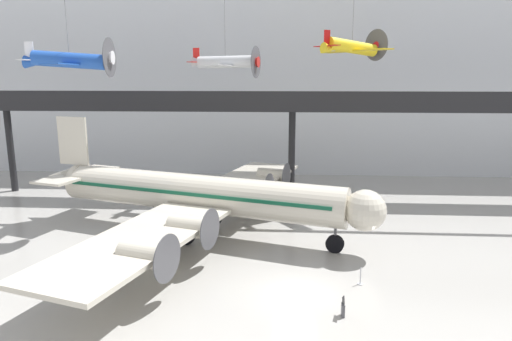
# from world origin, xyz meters

# --- Properties ---
(ground_plane) EXTENTS (260.00, 260.00, 0.00)m
(ground_plane) POSITION_xyz_m (0.00, 0.00, 0.00)
(ground_plane) COLOR #9E9B96
(hangar_back_wall) EXTENTS (140.00, 3.00, 27.31)m
(hangar_back_wall) POSITION_xyz_m (0.00, 33.90, 13.66)
(hangar_back_wall) COLOR silver
(hangar_back_wall) RESTS_ON ground
(mezzanine_walkway) EXTENTS (110.00, 3.20, 10.93)m
(mezzanine_walkway) POSITION_xyz_m (0.00, 21.17, 9.23)
(mezzanine_walkway) COLOR black
(mezzanine_walkway) RESTS_ON ground
(airliner_silver_main) EXTENTS (28.59, 33.25, 8.96)m
(airliner_silver_main) POSITION_xyz_m (-7.65, 9.63, 3.27)
(airliner_silver_main) COLOR beige
(airliner_silver_main) RESTS_ON ground
(suspended_plane_blue_trainer) EXTENTS (6.95, 8.52, 9.75)m
(suspended_plane_blue_trainer) POSITION_xyz_m (-17.42, 10.53, 13.53)
(suspended_plane_blue_trainer) COLOR #1E4CAD
(suspended_plane_yellow_lowwing) EXTENTS (6.93, 7.51, 8.31)m
(suspended_plane_yellow_lowwing) POSITION_xyz_m (5.30, 18.96, 14.93)
(suspended_plane_yellow_lowwing) COLOR yellow
(suspended_plane_silver_racer) EXTENTS (6.76, 8.12, 9.85)m
(suspended_plane_silver_racer) POSITION_xyz_m (-6.32, 18.36, 13.60)
(suspended_plane_silver_racer) COLOR silver
(stanchion_barrier) EXTENTS (0.36, 0.36, 1.08)m
(stanchion_barrier) POSITION_xyz_m (3.93, 1.33, 0.33)
(stanchion_barrier) COLOR #B2B5BA
(stanchion_barrier) RESTS_ON ground
(info_sign_pedestal) EXTENTS (0.16, 0.78, 1.24)m
(info_sign_pedestal) POSITION_xyz_m (2.42, -2.52, 0.46)
(info_sign_pedestal) COLOR #4C4C51
(info_sign_pedestal) RESTS_ON ground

